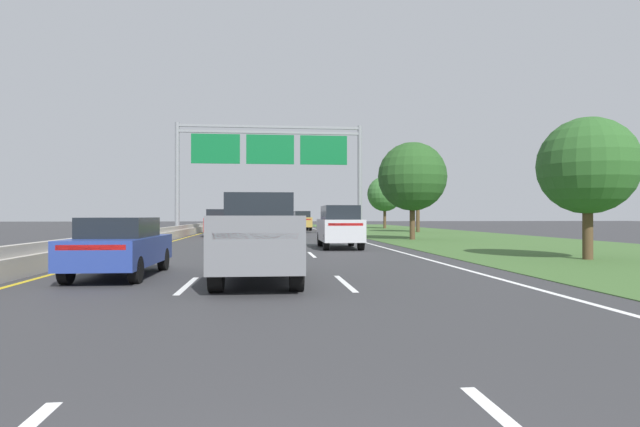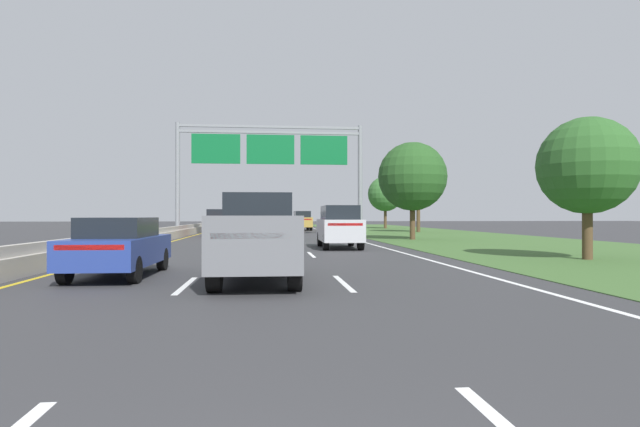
{
  "view_description": "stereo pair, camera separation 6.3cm",
  "coord_description": "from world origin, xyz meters",
  "px_view_note": "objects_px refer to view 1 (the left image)",
  "views": [
    {
      "loc": [
        -0.03,
        -1.65,
        1.62
      ],
      "look_at": [
        3.12,
        28.26,
        1.74
      ],
      "focal_mm": 28.81,
      "sensor_mm": 36.0,
      "label": 1
    },
    {
      "loc": [
        0.03,
        -1.66,
        1.62
      ],
      "look_at": [
        3.12,
        28.26,
        1.74
      ],
      "focal_mm": 28.81,
      "sensor_mm": 36.0,
      "label": 2
    }
  ],
  "objects_px": {
    "car_gold_right_lane_suv": "(301,220)",
    "roadside_tree_near": "(588,166)",
    "car_silver_right_lane_suv": "(339,226)",
    "roadside_tree_mid": "(412,177)",
    "car_red_left_lane_suv": "(219,222)",
    "pickup_truck_grey": "(259,237)",
    "roadside_tree_distant": "(385,194)",
    "car_navy_centre_lane_suv": "(268,220)",
    "roadside_tree_far": "(418,182)",
    "overhead_sign_gantry": "(270,156)",
    "car_blue_left_lane_sedan": "(120,246)"
  },
  "relations": [
    {
      "from": "car_blue_left_lane_sedan",
      "to": "roadside_tree_mid",
      "type": "height_order",
      "value": "roadside_tree_mid"
    },
    {
      "from": "car_red_left_lane_suv",
      "to": "roadside_tree_near",
      "type": "relative_size",
      "value": 0.9
    },
    {
      "from": "car_navy_centre_lane_suv",
      "to": "roadside_tree_near",
      "type": "distance_m",
      "value": 43.9
    },
    {
      "from": "overhead_sign_gantry",
      "to": "roadside_tree_distant",
      "type": "xyz_separation_m",
      "value": [
        14.49,
        21.58,
        -2.13
      ]
    },
    {
      "from": "pickup_truck_grey",
      "to": "car_red_left_lane_suv",
      "type": "distance_m",
      "value": 28.33
    },
    {
      "from": "car_gold_right_lane_suv",
      "to": "pickup_truck_grey",
      "type": "bearing_deg",
      "value": 173.06
    },
    {
      "from": "car_blue_left_lane_sedan",
      "to": "roadside_tree_far",
      "type": "relative_size",
      "value": 0.63
    },
    {
      "from": "car_red_left_lane_suv",
      "to": "car_gold_right_lane_suv",
      "type": "relative_size",
      "value": 0.99
    },
    {
      "from": "car_gold_right_lane_suv",
      "to": "roadside_tree_far",
      "type": "relative_size",
      "value": 0.68
    },
    {
      "from": "car_gold_right_lane_suv",
      "to": "roadside_tree_near",
      "type": "height_order",
      "value": "roadside_tree_near"
    },
    {
      "from": "pickup_truck_grey",
      "to": "roadside_tree_far",
      "type": "height_order",
      "value": "roadside_tree_far"
    },
    {
      "from": "car_red_left_lane_suv",
      "to": "roadside_tree_far",
      "type": "bearing_deg",
      "value": -67.87
    },
    {
      "from": "car_silver_right_lane_suv",
      "to": "car_gold_right_lane_suv",
      "type": "height_order",
      "value": "same"
    },
    {
      "from": "overhead_sign_gantry",
      "to": "car_silver_right_lane_suv",
      "type": "distance_m",
      "value": 17.49
    },
    {
      "from": "roadside_tree_distant",
      "to": "car_navy_centre_lane_suv",
      "type": "bearing_deg",
      "value": -167.58
    },
    {
      "from": "overhead_sign_gantry",
      "to": "car_red_left_lane_suv",
      "type": "distance_m",
      "value": 6.73
    },
    {
      "from": "pickup_truck_grey",
      "to": "car_gold_right_lane_suv",
      "type": "relative_size",
      "value": 1.14
    },
    {
      "from": "roadside_tree_mid",
      "to": "roadside_tree_near",
      "type": "bearing_deg",
      "value": -83.07
    },
    {
      "from": "roadside_tree_near",
      "to": "roadside_tree_mid",
      "type": "xyz_separation_m",
      "value": [
        -1.94,
        15.93,
        0.8
      ]
    },
    {
      "from": "overhead_sign_gantry",
      "to": "roadside_tree_mid",
      "type": "xyz_separation_m",
      "value": [
        9.43,
        -8.01,
        -2.23
      ]
    },
    {
      "from": "car_gold_right_lane_suv",
      "to": "roadside_tree_mid",
      "type": "xyz_separation_m",
      "value": [
        5.89,
        -22.79,
        3.14
      ]
    },
    {
      "from": "car_blue_left_lane_sedan",
      "to": "roadside_tree_far",
      "type": "bearing_deg",
      "value": -27.23
    },
    {
      "from": "pickup_truck_grey",
      "to": "car_navy_centre_lane_suv",
      "type": "relative_size",
      "value": 1.15
    },
    {
      "from": "pickup_truck_grey",
      "to": "roadside_tree_mid",
      "type": "distance_m",
      "value": 23.12
    },
    {
      "from": "pickup_truck_grey",
      "to": "roadside_tree_near",
      "type": "distance_m",
      "value": 12.99
    },
    {
      "from": "car_navy_centre_lane_suv",
      "to": "roadside_tree_mid",
      "type": "xyz_separation_m",
      "value": [
        9.53,
        -26.38,
        3.14
      ]
    },
    {
      "from": "roadside_tree_near",
      "to": "roadside_tree_far",
      "type": "relative_size",
      "value": 0.74
    },
    {
      "from": "pickup_truck_grey",
      "to": "roadside_tree_distant",
      "type": "height_order",
      "value": "roadside_tree_distant"
    },
    {
      "from": "roadside_tree_distant",
      "to": "car_blue_left_lane_sedan",
      "type": "bearing_deg",
      "value": -110.86
    },
    {
      "from": "car_navy_centre_lane_suv",
      "to": "roadside_tree_far",
      "type": "height_order",
      "value": "roadside_tree_far"
    },
    {
      "from": "car_navy_centre_lane_suv",
      "to": "roadside_tree_distant",
      "type": "height_order",
      "value": "roadside_tree_distant"
    },
    {
      "from": "roadside_tree_mid",
      "to": "roadside_tree_distant",
      "type": "height_order",
      "value": "roadside_tree_mid"
    },
    {
      "from": "car_gold_right_lane_suv",
      "to": "roadside_tree_near",
      "type": "distance_m",
      "value": 39.57
    },
    {
      "from": "car_gold_right_lane_suv",
      "to": "roadside_tree_distant",
      "type": "height_order",
      "value": "roadside_tree_distant"
    },
    {
      "from": "car_blue_left_lane_sedan",
      "to": "car_gold_right_lane_suv",
      "type": "bearing_deg",
      "value": -9.33
    },
    {
      "from": "car_silver_right_lane_suv",
      "to": "roadside_tree_mid",
      "type": "height_order",
      "value": "roadside_tree_mid"
    },
    {
      "from": "car_red_left_lane_suv",
      "to": "roadside_tree_distant",
      "type": "distance_m",
      "value": 29.03
    },
    {
      "from": "car_silver_right_lane_suv",
      "to": "car_blue_left_lane_sedan",
      "type": "xyz_separation_m",
      "value": [
        -7.49,
        -11.14,
        -0.28
      ]
    },
    {
      "from": "car_blue_left_lane_sedan",
      "to": "roadside_tree_near",
      "type": "xyz_separation_m",
      "value": [
        15.56,
        3.5,
        2.62
      ]
    },
    {
      "from": "overhead_sign_gantry",
      "to": "roadside_tree_far",
      "type": "relative_size",
      "value": 2.14
    },
    {
      "from": "car_red_left_lane_suv",
      "to": "car_blue_left_lane_sedan",
      "type": "bearing_deg",
      "value": 179.42
    },
    {
      "from": "roadside_tree_distant",
      "to": "car_red_left_lane_suv",
      "type": "bearing_deg",
      "value": -129.94
    },
    {
      "from": "car_gold_right_lane_suv",
      "to": "roadside_tree_distant",
      "type": "relative_size",
      "value": 0.73
    },
    {
      "from": "roadside_tree_near",
      "to": "roadside_tree_mid",
      "type": "distance_m",
      "value": 16.07
    },
    {
      "from": "car_red_left_lane_suv",
      "to": "roadside_tree_near",
      "type": "distance_m",
      "value": 28.11
    },
    {
      "from": "car_silver_right_lane_suv",
      "to": "roadside_tree_distant",
      "type": "distance_m",
      "value": 39.64
    },
    {
      "from": "car_red_left_lane_suv",
      "to": "car_navy_centre_lane_suv",
      "type": "xyz_separation_m",
      "value": [
        3.94,
        18.91,
        0.0
      ]
    },
    {
      "from": "overhead_sign_gantry",
      "to": "roadside_tree_near",
      "type": "bearing_deg",
      "value": -64.6
    },
    {
      "from": "car_blue_left_lane_sedan",
      "to": "roadside_tree_mid",
      "type": "xyz_separation_m",
      "value": [
        13.62,
        19.44,
        3.42
      ]
    },
    {
      "from": "car_navy_centre_lane_suv",
      "to": "car_red_left_lane_suv",
      "type": "bearing_deg",
      "value": 167.82
    }
  ]
}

